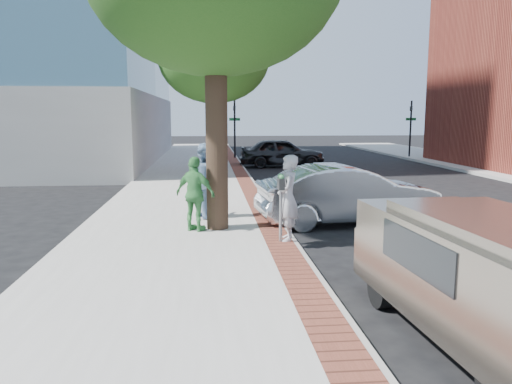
{
  "coord_description": "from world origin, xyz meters",
  "views": [
    {
      "loc": [
        -0.8,
        -9.96,
        2.86
      ],
      "look_at": [
        0.22,
        0.75,
        1.2
      ],
      "focal_mm": 35.0,
      "sensor_mm": 36.0,
      "label": 1
    }
  ],
  "objects": [
    {
      "name": "tree_far",
      "position": [
        -0.5,
        12.0,
        5.3
      ],
      "size": [
        4.8,
        4.8,
        7.14
      ],
      "color": "black",
      "rests_on": "sidewalk"
    },
    {
      "name": "person_officer",
      "position": [
        -0.88,
        3.31,
        1.14
      ],
      "size": [
        1.08,
        1.19,
        1.99
      ],
      "primitive_type": "imported",
      "rotation": [
        0.0,
        0.0,
        1.98
      ],
      "color": "#82A4CA",
      "rests_on": "sidewalk"
    },
    {
      "name": "sedan_silver",
      "position": [
        2.86,
        2.75,
        0.78
      ],
      "size": [
        4.9,
        2.13,
        1.57
      ],
      "primitive_type": "imported",
      "rotation": [
        0.0,
        0.0,
        1.67
      ],
      "color": "silver",
      "rests_on": "ground"
    },
    {
      "name": "parking_meter",
      "position": [
        0.73,
        0.43,
        1.21
      ],
      "size": [
        0.12,
        0.32,
        1.47
      ],
      "color": "gray",
      "rests_on": "sidewalk"
    },
    {
      "name": "curb",
      "position": [
        1.05,
        8.0,
        0.07
      ],
      "size": [
        0.1,
        60.0,
        0.15
      ],
      "primitive_type": "cube",
      "color": "gray",
      "rests_on": "ground"
    },
    {
      "name": "ground",
      "position": [
        0.0,
        0.0,
        0.0
      ],
      "size": [
        120.0,
        120.0,
        0.0
      ],
      "primitive_type": "plane",
      "color": "black",
      "rests_on": "ground"
    },
    {
      "name": "person_gray",
      "position": [
        0.9,
        0.56,
        1.09
      ],
      "size": [
        0.56,
        0.75,
        1.87
      ],
      "primitive_type": "imported",
      "rotation": [
        0.0,
        0.0,
        -1.74
      ],
      "color": "#AFAEB4",
      "rests_on": "sidewalk"
    },
    {
      "name": "van",
      "position": [
        2.57,
        -4.24,
        0.92
      ],
      "size": [
        2.02,
        4.63,
        1.67
      ],
      "rotation": [
        0.0,
        0.0,
        0.06
      ],
      "color": "gray",
      "rests_on": "ground"
    },
    {
      "name": "office_base",
      "position": [
        -13.0,
        22.0,
        2.0
      ],
      "size": [
        18.2,
        22.2,
        4.0
      ],
      "primitive_type": "cube",
      "color": "gray",
      "rests_on": "ground"
    },
    {
      "name": "signal_near",
      "position": [
        0.9,
        22.0,
        2.25
      ],
      "size": [
        0.7,
        0.15,
        3.8
      ],
      "color": "black",
      "rests_on": "ground"
    },
    {
      "name": "bg_car",
      "position": [
        3.28,
        17.55,
        0.8
      ],
      "size": [
        4.74,
        1.94,
        1.61
      ],
      "primitive_type": "imported",
      "rotation": [
        0.0,
        0.0,
        1.56
      ],
      "color": "black",
      "rests_on": "ground"
    },
    {
      "name": "sidewalk",
      "position": [
        -1.5,
        8.0,
        0.07
      ],
      "size": [
        5.0,
        60.0,
        0.15
      ],
      "primitive_type": "cube",
      "color": "#9E9991",
      "rests_on": "ground"
    },
    {
      "name": "signal_far",
      "position": [
        12.5,
        22.0,
        2.25
      ],
      "size": [
        0.7,
        0.15,
        3.8
      ],
      "color": "black",
      "rests_on": "ground"
    },
    {
      "name": "brick_strip",
      "position": [
        0.7,
        8.0,
        0.15
      ],
      "size": [
        0.6,
        60.0,
        0.01
      ],
      "primitive_type": "cube",
      "color": "brown",
      "rests_on": "sidewalk"
    },
    {
      "name": "person_green",
      "position": [
        -1.12,
        1.66,
        1.03
      ],
      "size": [
        1.1,
        0.91,
        1.76
      ],
      "primitive_type": "imported",
      "rotation": [
        0.0,
        0.0,
        2.59
      ],
      "color": "#44954C",
      "rests_on": "sidewalk"
    }
  ]
}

